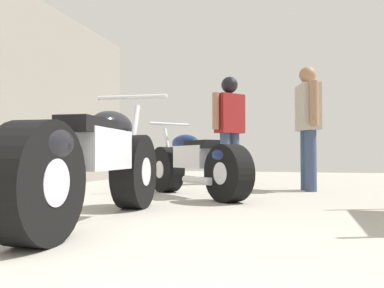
{
  "coord_description": "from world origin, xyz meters",
  "views": [
    {
      "loc": [
        0.81,
        -0.67,
        0.47
      ],
      "look_at": [
        -0.29,
        3.25,
        0.6
      ],
      "focal_mm": 36.54,
      "sensor_mm": 36.0,
      "label": 1
    }
  ],
  "objects_px": {
    "motorcycle_maroon_cruiser": "(96,163)",
    "motorcycle_black_naked": "(195,164)",
    "mechanic_with_helmet": "(230,120)",
    "mechanic_in_blue": "(308,120)"
  },
  "relations": [
    {
      "from": "mechanic_in_blue",
      "to": "motorcycle_maroon_cruiser",
      "type": "bearing_deg",
      "value": -115.54
    },
    {
      "from": "motorcycle_maroon_cruiser",
      "to": "mechanic_in_blue",
      "type": "bearing_deg",
      "value": 64.46
    },
    {
      "from": "motorcycle_maroon_cruiser",
      "to": "motorcycle_black_naked",
      "type": "xyz_separation_m",
      "value": [
        0.2,
        1.93,
        -0.05
      ]
    },
    {
      "from": "motorcycle_black_naked",
      "to": "mechanic_in_blue",
      "type": "height_order",
      "value": "mechanic_in_blue"
    },
    {
      "from": "mechanic_in_blue",
      "to": "mechanic_with_helmet",
      "type": "height_order",
      "value": "mechanic_with_helmet"
    },
    {
      "from": "motorcycle_black_naked",
      "to": "mechanic_in_blue",
      "type": "xyz_separation_m",
      "value": [
        1.28,
        1.18,
        0.59
      ]
    },
    {
      "from": "mechanic_with_helmet",
      "to": "motorcycle_maroon_cruiser",
      "type": "bearing_deg",
      "value": -93.15
    },
    {
      "from": "motorcycle_maroon_cruiser",
      "to": "motorcycle_black_naked",
      "type": "distance_m",
      "value": 1.94
    },
    {
      "from": "motorcycle_black_naked",
      "to": "mechanic_in_blue",
      "type": "distance_m",
      "value": 1.84
    },
    {
      "from": "motorcycle_maroon_cruiser",
      "to": "mechanic_with_helmet",
      "type": "height_order",
      "value": "mechanic_with_helmet"
    }
  ]
}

